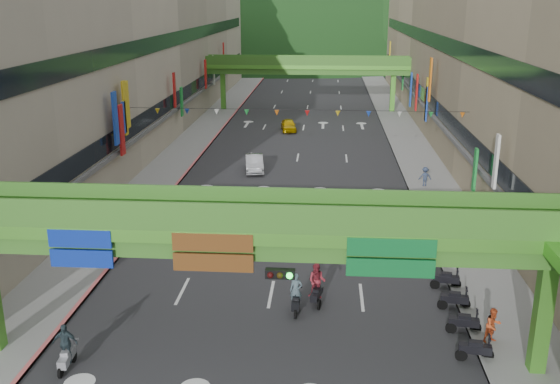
{
  "coord_description": "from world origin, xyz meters",
  "views": [
    {
      "loc": [
        2.56,
        -16.08,
        14.16
      ],
      "look_at": [
        0.0,
        18.0,
        3.5
      ],
      "focal_mm": 40.0,
      "sensor_mm": 36.0,
      "label": 1
    }
  ],
  "objects_px": {
    "scooter_rider_near": "(296,295)",
    "car_yellow": "(289,125)",
    "overpass_near": "(280,249)",
    "scooter_rider_mid": "(317,283)",
    "car_silver": "(254,163)",
    "pedestrian_red": "(493,329)"
  },
  "relations": [
    {
      "from": "overpass_near",
      "to": "scooter_rider_near",
      "type": "xyz_separation_m",
      "value": [
        0.4,
        4.85,
        -4.3
      ]
    },
    {
      "from": "overpass_near",
      "to": "car_yellow",
      "type": "height_order",
      "value": "overpass_near"
    },
    {
      "from": "scooter_rider_near",
      "to": "car_yellow",
      "type": "distance_m",
      "value": 41.84
    },
    {
      "from": "car_yellow",
      "to": "pedestrian_red",
      "type": "bearing_deg",
      "value": -83.59
    },
    {
      "from": "scooter_rider_mid",
      "to": "pedestrian_red",
      "type": "distance_m",
      "value": 8.15
    },
    {
      "from": "overpass_near",
      "to": "scooter_rider_mid",
      "type": "distance_m",
      "value": 7.22
    },
    {
      "from": "overpass_near",
      "to": "pedestrian_red",
      "type": "bearing_deg",
      "value": 16.45
    },
    {
      "from": "scooter_rider_mid",
      "to": "car_yellow",
      "type": "xyz_separation_m",
      "value": [
        -3.88,
        40.82,
        -0.43
      ]
    },
    {
      "from": "scooter_rider_mid",
      "to": "pedestrian_red",
      "type": "relative_size",
      "value": 1.36
    },
    {
      "from": "overpass_near",
      "to": "scooter_rider_mid",
      "type": "xyz_separation_m",
      "value": [
        1.36,
        5.77,
        -4.12
      ]
    },
    {
      "from": "pedestrian_red",
      "to": "scooter_rider_near",
      "type": "bearing_deg",
      "value": 140.5
    },
    {
      "from": "overpass_near",
      "to": "pedestrian_red",
      "type": "xyz_separation_m",
      "value": [
        8.87,
        2.62,
        -4.43
      ]
    },
    {
      "from": "car_silver",
      "to": "pedestrian_red",
      "type": "distance_m",
      "value": 30.09
    },
    {
      "from": "pedestrian_red",
      "to": "car_yellow",
      "type": "bearing_deg",
      "value": 79.81
    },
    {
      "from": "scooter_rider_near",
      "to": "pedestrian_red",
      "type": "height_order",
      "value": "scooter_rider_near"
    },
    {
      "from": "car_yellow",
      "to": "pedestrian_red",
      "type": "xyz_separation_m",
      "value": [
        11.39,
        -43.97,
        0.12
      ]
    },
    {
      "from": "car_yellow",
      "to": "pedestrian_red",
      "type": "relative_size",
      "value": 2.48
    },
    {
      "from": "scooter_rider_near",
      "to": "car_yellow",
      "type": "bearing_deg",
      "value": 94.01
    },
    {
      "from": "pedestrian_red",
      "to": "car_silver",
      "type": "bearing_deg",
      "value": 91.47
    },
    {
      "from": "car_silver",
      "to": "pedestrian_red",
      "type": "relative_size",
      "value": 2.71
    },
    {
      "from": "overpass_near",
      "to": "car_silver",
      "type": "height_order",
      "value": "overpass_near"
    },
    {
      "from": "scooter_rider_near",
      "to": "car_silver",
      "type": "height_order",
      "value": "scooter_rider_near"
    }
  ]
}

